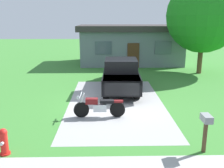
{
  "coord_description": "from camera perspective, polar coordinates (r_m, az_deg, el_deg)",
  "views": [
    {
      "loc": [
        -0.47,
        -12.19,
        4.17
      ],
      "look_at": [
        -0.19,
        0.36,
        0.9
      ],
      "focal_mm": 40.99,
      "sensor_mm": 36.0,
      "label": 1
    }
  ],
  "objects": [
    {
      "name": "fire_hydrant",
      "position": [
        8.8,
        -22.95,
        -11.8
      ],
      "size": [
        0.32,
        0.4,
        0.87
      ],
      "color": "red",
      "rests_on": "ground"
    },
    {
      "name": "pickup_truck",
      "position": [
        15.15,
        1.96,
        2.33
      ],
      "size": [
        2.19,
        5.69,
        1.9
      ],
      "color": "black",
      "rests_on": "ground"
    },
    {
      "name": "mailbox",
      "position": [
        8.55,
        20.25,
        -8.26
      ],
      "size": [
        0.26,
        0.48,
        1.26
      ],
      "color": "#4C3823",
      "rests_on": "ground"
    },
    {
      "name": "motorcycle",
      "position": [
        11.02,
        -2.91,
        -5.03
      ],
      "size": [
        2.21,
        0.7,
        1.09
      ],
      "color": "black",
      "rests_on": "ground"
    },
    {
      "name": "neighbor_house",
      "position": [
        24.23,
        4.16,
        8.92
      ],
      "size": [
        9.6,
        5.6,
        3.5
      ],
      "color": "slate",
      "rests_on": "ground"
    },
    {
      "name": "driveway_pad",
      "position": [
        12.89,
        0.87,
        -4.26
      ],
      "size": [
        4.69,
        8.91,
        0.01
      ],
      "primitive_type": "cube",
      "color": "#9E9E9E",
      "rests_on": "ground"
    },
    {
      "name": "shade_tree",
      "position": [
        20.51,
        19.78,
        14.17
      ],
      "size": [
        5.44,
        5.44,
        7.04
      ],
      "color": "brown",
      "rests_on": "ground"
    },
    {
      "name": "ground_plane",
      "position": [
        12.89,
        0.87,
        -4.28
      ],
      "size": [
        80.0,
        80.0,
        0.0
      ],
      "primitive_type": "plane",
      "color": "#3B7F32"
    }
  ]
}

